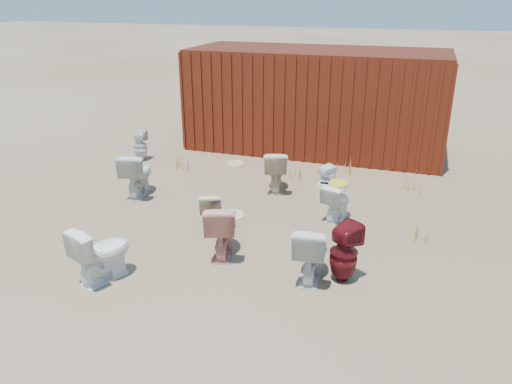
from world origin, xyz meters
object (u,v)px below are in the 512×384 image
(loose_tank, at_px, (331,193))
(toilet_back_a, at_px, (140,146))
(toilet_front_maroon, at_px, (344,253))
(toilet_back_e, at_px, (325,181))
(toilet_back_beige_right, at_px, (276,170))
(toilet_front_e, at_px, (311,251))
(toilet_front_pink, at_px, (222,228))
(toilet_back_yellowlid, at_px, (337,202))
(shipping_container, at_px, (316,100))
(toilet_front_a, at_px, (137,174))
(toilet_back_beige_left, at_px, (211,209))
(toilet_front_c, at_px, (102,253))

(loose_tank, bearing_deg, toilet_back_a, 167.44)
(toilet_front_maroon, relative_size, toilet_back_e, 1.30)
(toilet_back_beige_right, bearing_deg, toilet_front_e, 99.28)
(toilet_front_pink, bearing_deg, toilet_back_beige_right, -107.66)
(toilet_front_e, relative_size, toilet_back_beige_right, 0.99)
(toilet_front_e, xyz_separation_m, toilet_back_yellowlid, (0.01, 2.00, -0.08))
(toilet_front_e, distance_m, toilet_back_beige_right, 3.28)
(toilet_back_a, bearing_deg, toilet_front_e, 129.01)
(toilet_front_e, bearing_deg, loose_tank, -90.74)
(toilet_back_a, bearing_deg, toilet_back_beige_right, 153.97)
(toilet_front_maroon, bearing_deg, shipping_container, -42.54)
(toilet_front_a, xyz_separation_m, loose_tank, (3.58, 0.86, -0.25))
(toilet_back_beige_right, bearing_deg, toilet_back_yellowlid, 129.08)
(toilet_front_maroon, distance_m, toilet_back_beige_right, 3.43)
(toilet_front_pink, height_order, loose_tank, toilet_front_pink)
(toilet_front_pink, xyz_separation_m, toilet_back_beige_right, (0.02, 2.75, -0.01))
(toilet_front_maroon, xyz_separation_m, toilet_back_e, (-0.82, 2.84, -0.10))
(toilet_back_a, height_order, toilet_back_e, toilet_back_a)
(toilet_back_e, bearing_deg, toilet_back_beige_right, 38.08)
(toilet_front_a, bearing_deg, toilet_back_beige_right, -167.33)
(toilet_front_pink, bearing_deg, toilet_back_beige_left, -74.32)
(toilet_front_e, bearing_deg, toilet_front_a, -31.78)
(toilet_front_c, bearing_deg, toilet_back_a, -43.37)
(toilet_back_beige_right, xyz_separation_m, toilet_back_e, (0.99, -0.08, -0.09))
(toilet_front_maroon, bearing_deg, loose_tank, -44.60)
(toilet_front_c, xyz_separation_m, toilet_back_e, (2.26, 3.84, -0.08))
(toilet_back_beige_right, bearing_deg, toilet_back_a, -28.38)
(shipping_container, bearing_deg, toilet_back_yellowlid, -72.53)
(shipping_container, distance_m, toilet_front_a, 4.93)
(toilet_back_e, xyz_separation_m, loose_tank, (0.16, -0.16, -0.15))
(toilet_front_e, bearing_deg, toilet_back_e, -87.90)
(shipping_container, relative_size, toilet_back_a, 8.59)
(toilet_front_maroon, height_order, loose_tank, toilet_front_maroon)
(toilet_back_beige_left, relative_size, toilet_back_yellowlid, 1.02)
(toilet_front_maroon, distance_m, toilet_front_e, 0.44)
(toilet_back_a, xyz_separation_m, loose_tank, (4.64, -1.04, -0.17))
(shipping_container, height_order, loose_tank, shipping_container)
(shipping_container, xyz_separation_m, toilet_front_c, (-1.38, -6.97, -0.79))
(toilet_front_maroon, bearing_deg, toilet_back_a, -3.47)
(toilet_back_yellowlid, distance_m, toilet_back_e, 0.98)
(shipping_container, xyz_separation_m, toilet_front_e, (1.26, -6.03, -0.80))
(toilet_front_c, bearing_deg, toilet_front_pink, -115.35)
(toilet_back_a, bearing_deg, toilet_front_pink, 121.26)
(toilet_front_e, xyz_separation_m, toilet_back_e, (-0.39, 2.90, -0.08))
(toilet_front_c, distance_m, toilet_back_yellowlid, 3.96)
(toilet_front_c, height_order, toilet_back_beige_left, toilet_front_c)
(toilet_front_maroon, xyz_separation_m, toilet_back_beige_left, (-2.32, 0.94, -0.09))
(toilet_front_c, bearing_deg, toilet_front_a, -46.20)
(toilet_back_beige_left, bearing_deg, toilet_front_pink, 102.53)
(toilet_back_beige_right, relative_size, loose_tank, 1.63)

